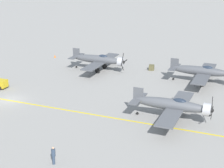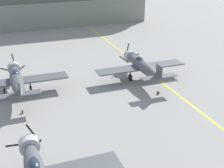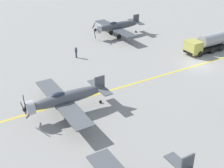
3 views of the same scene
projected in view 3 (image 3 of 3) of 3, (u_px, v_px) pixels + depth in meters
The scene contains 6 objects.
ground_plane at pixel (198, 65), 48.07m from camera, with size 400.00×400.00×0.00m, color gray.
taxiway_stripe at pixel (198, 65), 48.07m from camera, with size 0.30×160.00×0.01m, color yellow.
airplane_mid_right at pixel (116, 26), 59.08m from camera, with size 12.00×9.98×3.65m.
airplane_far_center at pixel (65, 98), 35.05m from camera, with size 12.00×9.98×3.78m.
fuel_tanker at pixel (206, 43), 52.30m from camera, with size 2.68×8.00×2.98m.
ground_crew_walking at pixel (76, 52), 50.21m from camera, with size 0.41×0.41×1.86m.
Camera 3 is at (-30.83, 34.00, 19.71)m, focal length 50.00 mm.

